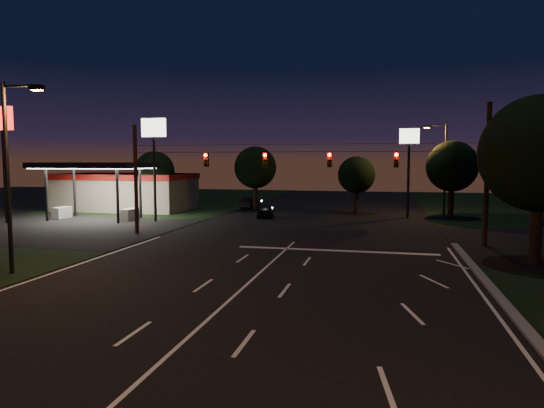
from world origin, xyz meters
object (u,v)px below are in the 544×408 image
(car_oncoming_b, at_px, (251,203))
(utility_pole_right, at_px, (484,247))
(car_oncoming_a, at_px, (265,211))
(tree_right_near, at_px, (539,155))

(car_oncoming_b, bearing_deg, utility_pole_right, 140.85)
(car_oncoming_a, bearing_deg, car_oncoming_b, -76.30)
(utility_pole_right, bearing_deg, car_oncoming_a, 144.38)
(utility_pole_right, bearing_deg, car_oncoming_b, 135.52)
(car_oncoming_a, relative_size, car_oncoming_b, 0.99)
(tree_right_near, bearing_deg, car_oncoming_a, 137.52)
(utility_pole_right, relative_size, tree_right_near, 1.03)
(tree_right_near, bearing_deg, car_oncoming_b, 131.50)
(car_oncoming_a, bearing_deg, utility_pole_right, 133.68)
(tree_right_near, height_order, car_oncoming_b, tree_right_near)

